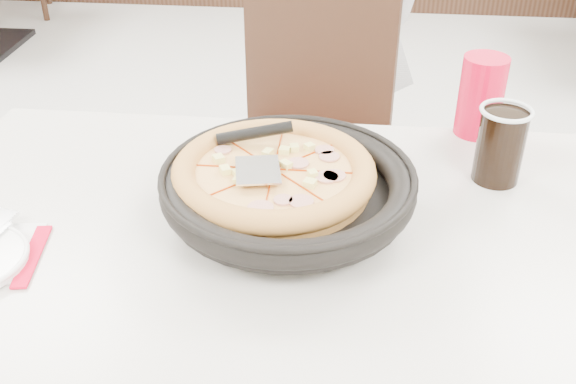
# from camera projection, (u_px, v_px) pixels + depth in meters

# --- Properties ---
(chair_far) EXTENTS (0.49, 0.49, 0.95)m
(chair_far) POSITION_uv_depth(u_px,v_px,m) (299.00, 162.00, 1.81)
(chair_far) COLOR black
(chair_far) RESTS_ON floor
(trivet) EXTENTS (0.11, 0.11, 0.04)m
(trivet) POSITION_uv_depth(u_px,v_px,m) (256.00, 202.00, 1.11)
(trivet) COLOR black
(trivet) RESTS_ON main_table
(pizza_pan) EXTENTS (0.39, 0.39, 0.01)m
(pizza_pan) POSITION_uv_depth(u_px,v_px,m) (288.00, 196.00, 1.08)
(pizza_pan) COLOR black
(pizza_pan) RESTS_ON trivet
(pizza) EXTENTS (0.31, 0.31, 0.02)m
(pizza) POSITION_uv_depth(u_px,v_px,m) (274.00, 181.00, 1.09)
(pizza) COLOR #B97B31
(pizza) RESTS_ON pizza_pan
(pizza_server) EXTENTS (0.08, 0.10, 0.00)m
(pizza_server) POSITION_uv_depth(u_px,v_px,m) (258.00, 170.00, 1.05)
(pizza_server) COLOR silver
(pizza_server) RESTS_ON pizza
(cola_glass) EXTENTS (0.08, 0.08, 0.13)m
(cola_glass) POSITION_uv_depth(u_px,v_px,m) (500.00, 147.00, 1.17)
(cola_glass) COLOR black
(cola_glass) RESTS_ON main_table
(red_cup) EXTENTS (0.09, 0.09, 0.16)m
(red_cup) POSITION_uv_depth(u_px,v_px,m) (481.00, 96.00, 1.32)
(red_cup) COLOR red
(red_cup) RESTS_ON main_table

